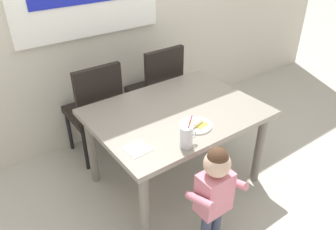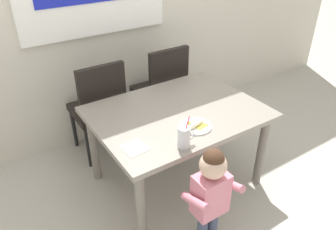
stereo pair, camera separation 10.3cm
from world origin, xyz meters
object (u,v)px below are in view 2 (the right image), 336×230
object	(u,v)px
dining_table	(177,121)
dining_chair_left	(99,105)
toddler_standing	(211,190)
paper_napkin	(135,148)
snack_plate	(196,126)
dining_chair_right	(163,86)
milk_cup	(184,138)
peeled_banana	(196,124)

from	to	relation	value
dining_table	dining_chair_left	world-z (taller)	dining_chair_left
toddler_standing	paper_napkin	world-z (taller)	toddler_standing
snack_plate	dining_chair_right	bearing A→B (deg)	70.97
dining_chair_left	milk_cup	distance (m)	1.13
dining_table	paper_napkin	xyz separation A→B (m)	(-0.50, -0.24, 0.09)
paper_napkin	milk_cup	bearing A→B (deg)	-30.39
toddler_standing	snack_plate	xyz separation A→B (m)	(0.18, 0.41, 0.19)
milk_cup	dining_chair_right	bearing A→B (deg)	64.12
snack_plate	paper_napkin	xyz separation A→B (m)	(-0.48, 0.02, -0.00)
dining_chair_left	peeled_banana	world-z (taller)	dining_chair_left
milk_cup	snack_plate	distance (m)	0.26
dining_chair_left	peeled_banana	distance (m)	1.04
snack_plate	peeled_banana	size ratio (longest dim) A/B	1.31
dining_chair_left	milk_cup	xyz separation A→B (m)	(0.14, -1.10, 0.23)
dining_chair_right	snack_plate	world-z (taller)	dining_chair_right
peeled_banana	paper_napkin	size ratio (longest dim) A/B	1.17
milk_cup	dining_chair_left	bearing A→B (deg)	97.39
dining_chair_right	snack_plate	bearing A→B (deg)	70.97
dining_table	dining_chair_right	xyz separation A→B (m)	(0.31, 0.71, -0.07)
dining_table	toddler_standing	size ratio (longest dim) A/B	1.55
toddler_standing	paper_napkin	bearing A→B (deg)	125.10
dining_chair_right	paper_napkin	size ratio (longest dim) A/B	6.40
paper_napkin	dining_table	bearing A→B (deg)	25.84
dining_chair_left	paper_napkin	distance (m)	0.96
milk_cup	paper_napkin	size ratio (longest dim) A/B	1.66
dining_chair_left	toddler_standing	world-z (taller)	dining_chair_left
dining_chair_left	milk_cup	world-z (taller)	dining_chair_left
dining_table	snack_plate	distance (m)	0.28
dining_chair_right	toddler_standing	bearing A→B (deg)	69.49
dining_chair_right	toddler_standing	distance (m)	1.47
dining_chair_left	dining_chair_right	world-z (taller)	same
dining_chair_left	snack_plate	distance (m)	1.03
peeled_banana	toddler_standing	bearing A→B (deg)	-113.81
dining_chair_right	milk_cup	distance (m)	1.26
milk_cup	dining_table	bearing A→B (deg)	60.75
milk_cup	paper_napkin	world-z (taller)	milk_cup
dining_chair_right	paper_napkin	distance (m)	1.27
snack_plate	paper_napkin	distance (m)	0.48
dining_table	dining_chair_left	xyz separation A→B (m)	(-0.37, 0.70, -0.07)
toddler_standing	dining_chair_left	bearing A→B (deg)	96.98
peeled_banana	paper_napkin	world-z (taller)	peeled_banana
peeled_banana	milk_cup	bearing A→B (deg)	-145.97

